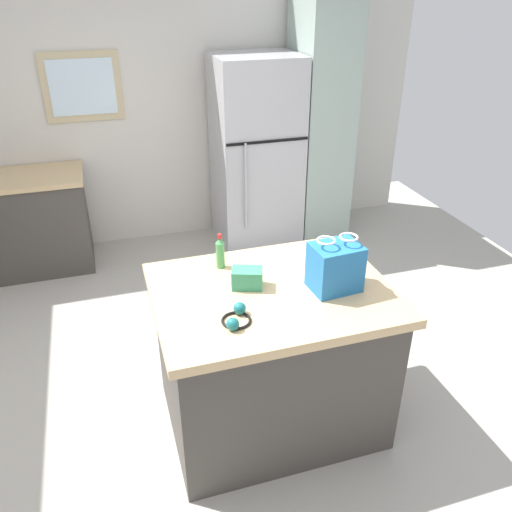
# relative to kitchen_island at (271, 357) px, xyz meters

# --- Properties ---
(ground) EXTENTS (6.48, 6.48, 0.00)m
(ground) POSITION_rel_kitchen_island_xyz_m (-0.28, 0.21, -0.47)
(ground) COLOR #ADA89E
(back_wall) EXTENTS (5.40, 0.13, 2.67)m
(back_wall) POSITION_rel_kitchen_island_xyz_m (-0.29, 2.83, 0.87)
(back_wall) COLOR silver
(back_wall) RESTS_ON ground
(kitchen_island) EXTENTS (1.28, 0.99, 0.93)m
(kitchen_island) POSITION_rel_kitchen_island_xyz_m (0.00, 0.00, 0.00)
(kitchen_island) COLOR #423D38
(kitchen_island) RESTS_ON ground
(refrigerator) EXTENTS (0.77, 0.74, 1.81)m
(refrigerator) POSITION_rel_kitchen_island_xyz_m (0.65, 2.40, 0.43)
(refrigerator) COLOR #B7B7BC
(refrigerator) RESTS_ON ground
(tall_cabinet) EXTENTS (0.49, 0.66, 2.28)m
(tall_cabinet) POSITION_rel_kitchen_island_xyz_m (1.30, 2.40, 0.67)
(tall_cabinet) COLOR #9EB2A8
(tall_cabinet) RESTS_ON ground
(sink_counter) EXTENTS (1.41, 0.65, 1.08)m
(sink_counter) POSITION_rel_kitchen_island_xyz_m (-1.67, 2.45, -0.01)
(sink_counter) COLOR #423D38
(sink_counter) RESTS_ON ground
(shopping_bag) EXTENTS (0.27, 0.22, 0.31)m
(shopping_bag) POSITION_rel_kitchen_island_xyz_m (0.32, -0.08, 0.60)
(shopping_bag) COLOR #236BAD
(shopping_bag) RESTS_ON kitchen_island
(small_box) EXTENTS (0.19, 0.16, 0.11)m
(small_box) POSITION_rel_kitchen_island_xyz_m (-0.12, 0.07, 0.52)
(small_box) COLOR #388E66
(small_box) RESTS_ON kitchen_island
(bottle) EXTENTS (0.05, 0.05, 0.21)m
(bottle) POSITION_rel_kitchen_island_xyz_m (-0.21, 0.32, 0.56)
(bottle) COLOR #4C9956
(bottle) RESTS_ON kitchen_island
(ear_defenders) EXTENTS (0.20, 0.20, 0.06)m
(ear_defenders) POSITION_rel_kitchen_island_xyz_m (-0.26, -0.23, 0.49)
(ear_defenders) COLOR black
(ear_defenders) RESTS_ON kitchen_island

